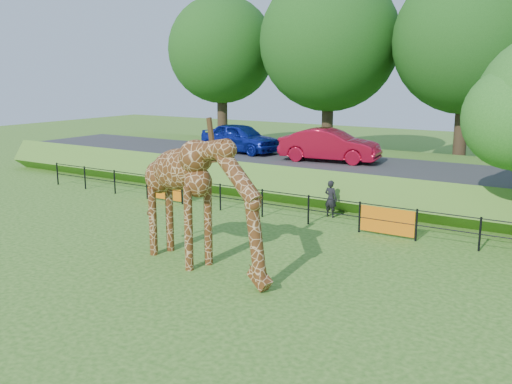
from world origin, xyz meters
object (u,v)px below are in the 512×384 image
car_blue (240,138)px  visitor (331,199)px  giraffe (202,203)px  car_red (330,145)px

car_blue → visitor: (7.40, -4.68, -1.45)m
giraffe → car_red: 11.82m
visitor → car_blue: bearing=-25.3°
car_blue → visitor: car_blue is taller
giraffe → car_blue: (-6.87, 12.02, 0.26)m
car_blue → giraffe: bearing=-143.5°
car_blue → visitor: size_ratio=3.05×
car_red → car_blue: bearing=78.4°
giraffe → car_blue: bearing=133.7°
giraffe → car_red: bearing=111.9°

